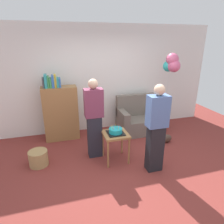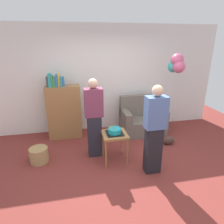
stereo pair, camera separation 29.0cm
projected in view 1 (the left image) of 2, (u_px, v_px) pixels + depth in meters
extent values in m
plane|color=maroon|center=(129.00, 169.00, 3.76)|extent=(8.00, 8.00, 0.00)
cube|color=silver|center=(102.00, 79.00, 5.16)|extent=(6.00, 0.10, 2.70)
cube|color=#6B6056|center=(139.00, 125.00, 5.22)|extent=(1.10, 0.70, 0.40)
cube|color=#6B6056|center=(136.00, 105.00, 5.30)|extent=(1.10, 0.16, 0.56)
cube|color=#6B6056|center=(123.00, 115.00, 4.99)|extent=(0.16, 0.70, 0.24)
cube|color=#6B6056|center=(156.00, 112.00, 5.24)|extent=(0.16, 0.70, 0.24)
cube|color=olive|center=(61.00, 113.00, 4.74)|extent=(0.80, 0.36, 1.30)
cube|color=#4C4C51|center=(43.00, 83.00, 4.40)|extent=(0.04, 0.18, 0.23)
cube|color=teal|center=(46.00, 81.00, 4.40)|extent=(0.06, 0.24, 0.30)
cube|color=#38934C|center=(48.00, 82.00, 4.42)|extent=(0.04, 0.23, 0.25)
cube|color=#38934C|center=(50.00, 83.00, 4.44)|extent=(0.04, 0.25, 0.21)
cube|color=#3366B7|center=(53.00, 81.00, 4.45)|extent=(0.05, 0.26, 0.27)
cube|color=gold|center=(55.00, 81.00, 4.46)|extent=(0.05, 0.18, 0.29)
cube|color=teal|center=(58.00, 82.00, 4.48)|extent=(0.04, 0.21, 0.22)
cube|color=#3366B7|center=(60.00, 82.00, 4.50)|extent=(0.04, 0.23, 0.20)
cube|color=olive|center=(116.00, 134.00, 3.86)|extent=(0.48, 0.48, 0.04)
cylinder|color=olive|center=(108.00, 155.00, 3.72)|extent=(0.04, 0.04, 0.55)
cylinder|color=olive|center=(129.00, 151.00, 3.83)|extent=(0.04, 0.04, 0.55)
cylinder|color=olive|center=(103.00, 144.00, 4.10)|extent=(0.04, 0.04, 0.55)
cylinder|color=olive|center=(122.00, 141.00, 4.21)|extent=(0.04, 0.04, 0.55)
cube|color=black|center=(116.00, 133.00, 3.85)|extent=(0.32, 0.32, 0.02)
cylinder|color=teal|center=(116.00, 130.00, 3.83)|extent=(0.26, 0.26, 0.09)
cylinder|color=#66B2E5|center=(120.00, 127.00, 3.83)|extent=(0.01, 0.01, 0.05)
cylinder|color=#EA668C|center=(118.00, 126.00, 3.85)|extent=(0.01, 0.01, 0.06)
cylinder|color=#F2CC4C|center=(116.00, 125.00, 3.88)|extent=(0.01, 0.01, 0.06)
cylinder|color=#EA668C|center=(114.00, 126.00, 3.86)|extent=(0.01, 0.01, 0.05)
cylinder|color=#F2CC4C|center=(113.00, 126.00, 3.84)|extent=(0.01, 0.01, 0.06)
cylinder|color=#F2CC4C|center=(112.00, 127.00, 3.80)|extent=(0.01, 0.01, 0.06)
cylinder|color=#F2CC4C|center=(112.00, 128.00, 3.75)|extent=(0.01, 0.01, 0.06)
cylinder|color=#EA668C|center=(114.00, 129.00, 3.74)|extent=(0.01, 0.01, 0.05)
cylinder|color=#66B2E5|center=(116.00, 129.00, 3.74)|extent=(0.01, 0.01, 0.06)
cylinder|color=#F2CC4C|center=(119.00, 128.00, 3.75)|extent=(0.01, 0.01, 0.06)
cylinder|color=#66B2E5|center=(120.00, 128.00, 3.78)|extent=(0.01, 0.01, 0.05)
cube|color=#23232D|center=(95.00, 136.00, 4.07)|extent=(0.28, 0.20, 0.88)
cube|color=#75334C|center=(94.00, 103.00, 3.82)|extent=(0.36, 0.22, 0.56)
sphere|color=#D1A889|center=(93.00, 84.00, 3.69)|extent=(0.19, 0.19, 0.19)
cube|color=black|center=(155.00, 148.00, 3.62)|extent=(0.28, 0.20, 0.88)
cube|color=#4C6BA3|center=(158.00, 111.00, 3.37)|extent=(0.36, 0.22, 0.56)
sphere|color=#D1A889|center=(160.00, 90.00, 3.25)|extent=(0.19, 0.19, 0.19)
cylinder|color=#A88451|center=(38.00, 158.00, 3.83)|extent=(0.36, 0.36, 0.30)
ellipsoid|color=#473328|center=(166.00, 138.00, 4.71)|extent=(0.28, 0.14, 0.20)
cylinder|color=silver|center=(166.00, 101.00, 5.03)|extent=(0.00, 0.00, 1.70)
sphere|color=#D65B84|center=(174.00, 66.00, 4.66)|extent=(0.29, 0.29, 0.29)
sphere|color=#D65B84|center=(172.00, 59.00, 4.66)|extent=(0.29, 0.29, 0.29)
sphere|color=#D65B84|center=(172.00, 66.00, 4.72)|extent=(0.26, 0.26, 0.26)
sphere|color=#2DADA8|center=(168.00, 66.00, 4.79)|extent=(0.27, 0.27, 0.27)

